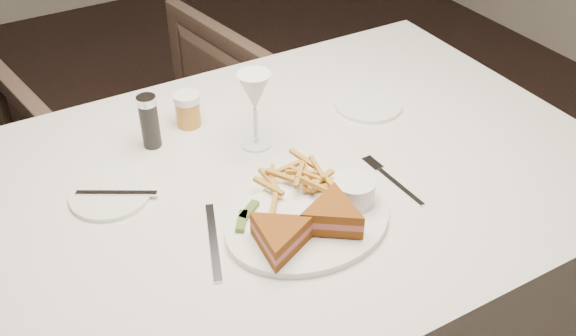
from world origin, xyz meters
The scene contains 4 objects.
ground centered at (0.00, 0.00, 0.00)m, with size 5.00×5.00×0.00m, color black.
table centered at (0.22, -0.37, 0.38)m, with size 1.42×0.95×0.75m, color silver.
chair_far centered at (0.20, 0.46, 0.37)m, with size 0.72×0.67×0.74m, color #48362C.
table_setting centered at (0.20, -0.43, 0.79)m, with size 0.80×0.62×0.18m.
Camera 1 is at (-0.29, -1.28, 1.56)m, focal length 40.00 mm.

